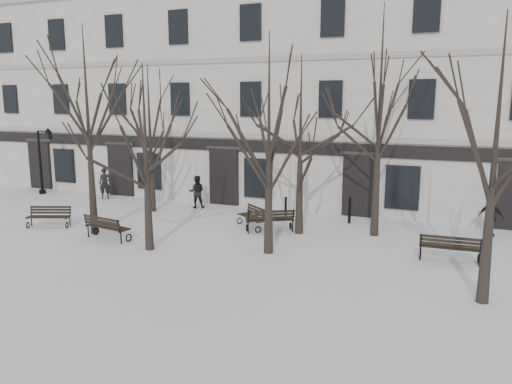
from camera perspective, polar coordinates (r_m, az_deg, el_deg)
The scene contains 20 objects.
ground at distance 17.67m, azimuth -4.79°, elevation -7.28°, with size 100.00×100.00×0.00m, color white.
building at distance 28.94m, azimuth 7.10°, elevation 10.72°, with size 40.40×10.20×11.40m.
tree_0 at distance 20.85m, azimuth -18.75°, elevation 9.38°, with size 5.79×5.79×8.27m.
tree_1 at distance 18.00m, azimuth -12.56°, elevation 6.35°, with size 4.66×4.66×6.66m.
tree_2 at distance 17.14m, azimuth 1.50°, elevation 8.49°, with size 5.36×5.36×7.66m.
tree_3 at distance 14.12m, azimuth 25.87°, elevation 6.76°, with size 5.29×5.29×7.56m.
tree_4 at distance 24.42m, azimuth -12.09°, elevation 8.04°, with size 4.96×4.96×7.08m.
tree_5 at distance 19.87m, azimuth 5.12°, elevation 7.81°, with size 5.00×5.00×7.14m.
tree_6 at distance 20.03m, azimuth 14.03°, elevation 10.83°, with size 6.27×6.27×8.96m.
bench_0 at distance 23.14m, azimuth -22.57°, elevation -2.54°, with size 1.85×1.24×0.89m.
bench_1 at distance 20.27m, azimuth -16.73°, elevation -3.81°, with size 2.01×1.00×0.97m.
bench_2 at distance 18.00m, azimuth 21.27°, elevation -5.88°, with size 1.98×0.80×0.98m.
bench_3 at distance 21.24m, azimuth -0.29°, elevation -2.81°, with size 1.76×1.60×0.90m.
bench_4 at distance 20.53m, azimuth 1.62°, elevation -3.15°, with size 2.01×1.61×0.99m.
lamp_post at distance 31.00m, azimuth -23.14°, elevation 3.78°, with size 1.19×0.44×3.79m.
bollard_a at distance 23.07m, azimuth 3.42°, elevation -1.64°, with size 0.13×0.13×0.99m.
bollard_b at distance 22.35m, azimuth 10.65°, elevation -1.92°, with size 0.15×0.15×1.20m.
pedestrian_a at distance 28.69m, azimuth -16.80°, elevation -0.74°, with size 0.62×0.41×1.70m, color black.
pedestrian_b at distance 25.39m, azimuth -6.75°, elevation -1.79°, with size 0.80×0.62×1.64m, color black.
pedestrian_c at distance 22.14m, azimuth 25.10°, elevation -4.58°, with size 0.93×0.39×1.59m, color black.
Camera 1 is at (7.79, -14.91, 5.41)m, focal length 35.00 mm.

